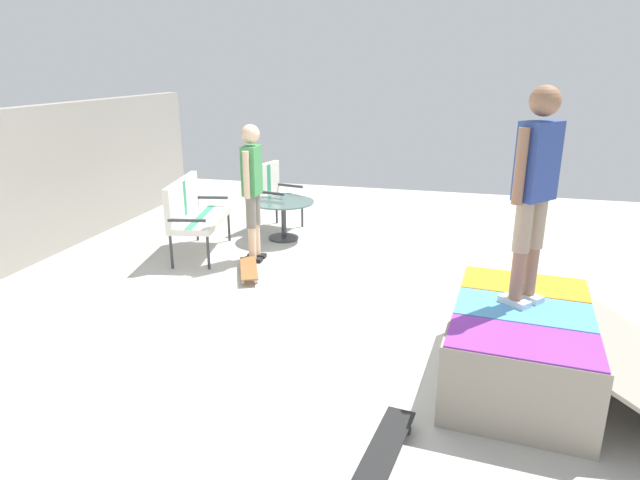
{
  "coord_description": "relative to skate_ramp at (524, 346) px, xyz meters",
  "views": [
    {
      "loc": [
        -5.16,
        -1.33,
        2.46
      ],
      "look_at": [
        0.16,
        0.04,
        0.7
      ],
      "focal_mm": 30.87,
      "sensor_mm": 36.0,
      "label": 1
    }
  ],
  "objects": [
    {
      "name": "person_skater",
      "position": [
        0.12,
        0.05,
        1.3
      ],
      "size": [
        0.38,
        0.36,
        1.68
      ],
      "color": "silver",
      "rests_on": "skate_ramp"
    },
    {
      "name": "patio_bench",
      "position": [
        2.26,
        4.02,
        0.29
      ],
      "size": [
        1.33,
        0.77,
        1.02
      ],
      "color": "#38383D",
      "rests_on": "ground_plane"
    },
    {
      "name": "patio_table",
      "position": [
        3.18,
        3.05,
        0.08
      ],
      "size": [
        0.9,
        0.9,
        0.57
      ],
      "color": "#38383D",
      "rests_on": "ground_plane"
    },
    {
      "name": "patio_chair_near_house",
      "position": [
        3.67,
        3.35,
        0.29
      ],
      "size": [
        0.72,
        0.67,
        1.02
      ],
      "color": "#38383D",
      "rests_on": "ground_plane"
    },
    {
      "name": "skateboard_spare",
      "position": [
        -1.16,
        0.94,
        -0.24
      ],
      "size": [
        0.82,
        0.32,
        0.1
      ],
      "color": "black",
      "rests_on": "ground_plane"
    },
    {
      "name": "skateboard_by_bench",
      "position": [
        1.68,
        3.01,
        -0.24
      ],
      "size": [
        0.81,
        0.5,
        0.1
      ],
      "color": "brown",
      "rests_on": "ground_plane"
    },
    {
      "name": "ground_plane",
      "position": [
        0.98,
        1.94,
        -0.37
      ],
      "size": [
        12.0,
        12.0,
        0.1
      ],
      "primitive_type": "cube",
      "color": "beige"
    },
    {
      "name": "person_watching",
      "position": [
        2.23,
        3.14,
        0.71
      ],
      "size": [
        0.48,
        0.25,
        1.76
      ],
      "color": "black",
      "rests_on": "ground_plane"
    },
    {
      "name": "skate_ramp",
      "position": [
        0.0,
        0.0,
        0.0
      ],
      "size": [
        1.82,
        2.06,
        0.65
      ],
      "color": "gray",
      "rests_on": "ground_plane"
    }
  ]
}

